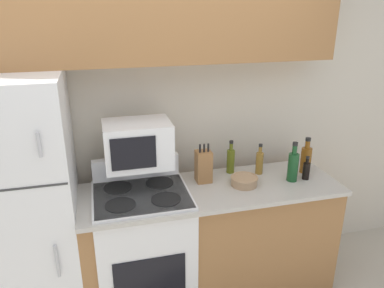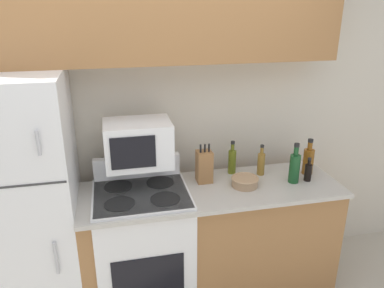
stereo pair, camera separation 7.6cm
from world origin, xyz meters
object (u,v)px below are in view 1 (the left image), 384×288
Objects in this scene: knife_block at (204,166)px; bottle_whiskey at (306,159)px; stove at (144,249)px; bottle_wine_green at (293,166)px; microwave at (138,144)px; bottle_olive_oil at (231,160)px; bottle_soy_sauce at (306,170)px; refrigerator at (22,210)px; bottle_vinegar at (259,162)px; bowl at (244,181)px.

knife_block is 0.81m from bottle_whiskey.
stove is 1.24m from bottle_wine_green.
bottle_olive_oil is (0.71, 0.10, -0.23)m from microwave.
bottle_soy_sauce is (1.22, -0.04, 0.51)m from stove.
stove is 1.39m from bottle_whiskey.
refrigerator is 7.37× the size of bottle_vinegar.
knife_block reaches higher than bottle_olive_oil.
refrigerator is 8.94× the size of bowl.
bottle_olive_oil is at bearing 160.54° from bottle_vinegar.
refrigerator is at bearing -176.93° from microwave.
microwave is 0.75m from bottle_olive_oil.
bottle_olive_oil is at bearing 95.29° from bowl.
bottle_vinegar is 0.25m from bottle_wine_green.
bottle_wine_green is (1.11, -0.04, 0.55)m from stove.
refrigerator reaches higher than bottle_olive_oil.
bottle_vinegar is (0.18, 0.16, 0.06)m from bowl.
stove is 4.58× the size of bottle_vinegar.
bottle_wine_green is at bearing -2.54° from bowl.
bottle_whiskey is 1.08× the size of bottle_olive_oil.
bottle_whiskey is (1.28, 0.07, 0.55)m from stove.
bottle_whiskey is at bearing -10.33° from bottle_vinegar.
knife_block is 1.64× the size of bottle_soy_sauce.
knife_block is at bearing -177.46° from bottle_vinegar.
refrigerator reaches higher than bottle_whiskey.
bowl is 0.71× the size of bottle_whiskey.
bottle_olive_oil is (1.49, 0.14, 0.14)m from refrigerator.
bottle_wine_green is 1.67× the size of bottle_soy_sauce.
microwave is at bearing -172.30° from bottle_olive_oil.
bottle_vinegar reaches higher than bottle_soy_sauce.
refrigerator reaches higher than stove.
stove is 0.87m from bowl.
knife_block is at bearing -159.14° from bottle_olive_oil.
microwave is at bearing 87.14° from stove.
knife_block is 1.13× the size of bottle_olive_oil.
bottle_soy_sauce is (1.21, -0.15, -0.27)m from microwave.
microwave is at bearing -178.55° from bottle_vinegar.
microwave is 2.48× the size of bottle_soy_sauce.
bottle_soy_sauce is at bearing -1.96° from stove.
knife_block is at bearing 176.82° from bottle_whiskey.
knife_block is 0.65m from bottle_wine_green.
bottle_whiskey is (2.05, 0.00, 0.15)m from refrigerator.
microwave is 0.80m from bowl.
stove is 0.74m from knife_block.
stove is 0.78m from microwave.
bottle_olive_oil is 0.46m from bottle_wine_green.
bottle_vinegar is 1.33× the size of bottle_soy_sauce.
knife_block is (0.47, 0.11, 0.55)m from stove.
microwave is at bearing 169.60° from bowl.
refrigerator is 2.00m from bottle_soy_sauce.
knife_block is 0.45m from bottle_vinegar.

